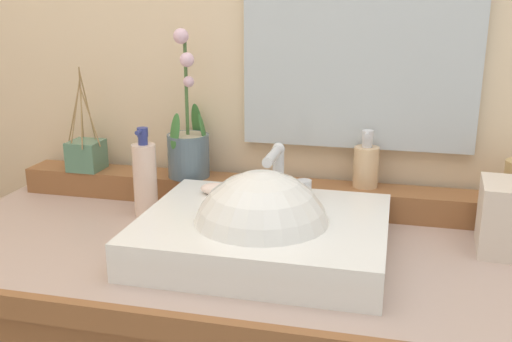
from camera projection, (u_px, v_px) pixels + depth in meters
name	position (u px, v px, depth m)	size (l,w,h in m)	color
wall_back	(291.00, 9.00, 1.41)	(3.09, 0.20, 2.61)	beige
back_ledge	(275.00, 194.00, 1.38)	(1.26, 0.09, 0.06)	brown
sink_basin	(263.00, 237.00, 1.12)	(0.46, 0.38, 0.29)	white
soap_bar	(216.00, 189.00, 1.24)	(0.07, 0.04, 0.02)	beige
potted_plant	(188.00, 145.00, 1.39)	(0.10, 0.12, 0.35)	slate
soap_dispenser	(366.00, 165.00, 1.32)	(0.06, 0.06, 0.13)	#DEB687
reed_diffuser	(86.00, 154.00, 1.45)	(0.10, 0.09, 0.25)	#507C62
lotion_bottle	(145.00, 178.00, 1.31)	(0.05, 0.06, 0.20)	beige
mirror	(360.00, 38.00, 1.29)	(0.52, 0.02, 0.49)	silver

